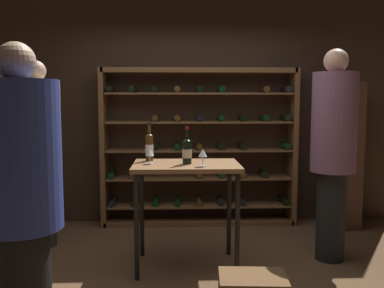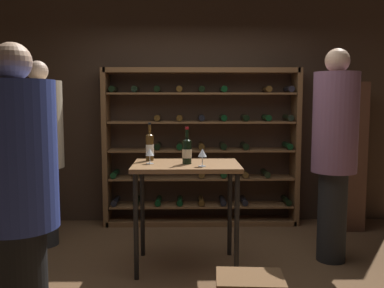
% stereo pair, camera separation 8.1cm
% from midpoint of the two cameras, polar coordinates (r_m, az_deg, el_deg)
% --- Properties ---
extents(ground_plane, '(9.71, 9.71, 0.00)m').
position_cam_midpoint_polar(ground_plane, '(3.96, 0.37, -17.40)').
color(ground_plane, brown).
extents(back_wall, '(5.31, 0.10, 2.89)m').
position_cam_midpoint_polar(back_wall, '(5.49, -0.50, 4.70)').
color(back_wall, '#3D2B1E').
rests_on(back_wall, ground).
extents(wine_rack, '(2.42, 0.32, 1.95)m').
position_cam_midpoint_polar(wine_rack, '(5.31, 0.59, -0.48)').
color(wine_rack, brown).
rests_on(wine_rack, ground).
extents(tasting_table, '(0.98, 0.68, 0.98)m').
position_cam_midpoint_polar(tasting_table, '(3.95, -1.36, -4.43)').
color(tasting_table, brown).
rests_on(tasting_table, ground).
extents(person_guest_plum_blouse, '(0.42, 0.42, 2.05)m').
position_cam_midpoint_polar(person_guest_plum_blouse, '(4.29, 17.88, -0.11)').
color(person_guest_plum_blouse, black).
rests_on(person_guest_plum_blouse, ground).
extents(person_guest_blue_shirt, '(0.48, 0.48, 1.97)m').
position_cam_midpoint_polar(person_guest_blue_shirt, '(4.78, -20.36, -0.21)').
color(person_guest_blue_shirt, '#292929').
rests_on(person_guest_blue_shirt, ground).
extents(person_bystander_red_print, '(0.47, 0.47, 1.90)m').
position_cam_midpoint_polar(person_bystander_red_print, '(2.73, -22.69, -5.70)').
color(person_bystander_red_print, black).
rests_on(person_bystander_red_print, ground).
extents(person_host_in_suit, '(0.48, 0.49, 1.87)m').
position_cam_midpoint_polar(person_host_in_suit, '(3.92, -23.36, -2.50)').
color(person_host_in_suit, '#2D2D2D').
rests_on(person_host_in_suit, ground).
extents(display_cabinet, '(0.44, 0.36, 1.77)m').
position_cam_midpoint_polar(display_cabinet, '(5.47, 18.85, -1.50)').
color(display_cabinet, '#4C2D1E').
rests_on(display_cabinet, ground).
extents(wine_bottle_green_slim, '(0.09, 0.09, 0.34)m').
position_cam_midpoint_polar(wine_bottle_green_slim, '(3.89, -1.26, -0.90)').
color(wine_bottle_green_slim, black).
rests_on(wine_bottle_green_slim, tasting_table).
extents(wine_bottle_gold_foil, '(0.08, 0.08, 0.37)m').
position_cam_midpoint_polar(wine_bottle_gold_foil, '(4.11, -6.30, -0.35)').
color(wine_bottle_gold_foil, '#4C3314').
rests_on(wine_bottle_gold_foil, tasting_table).
extents(wine_glass_stemmed_left, '(0.08, 0.08, 0.14)m').
position_cam_midpoint_polar(wine_glass_stemmed_left, '(3.91, -6.25, -1.19)').
color(wine_glass_stemmed_left, silver).
rests_on(wine_glass_stemmed_left, tasting_table).
extents(wine_glass_stemmed_right, '(0.08, 0.08, 0.16)m').
position_cam_midpoint_polar(wine_glass_stemmed_right, '(3.74, 0.83, -1.29)').
color(wine_glass_stemmed_right, silver).
rests_on(wine_glass_stemmed_right, tasting_table).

